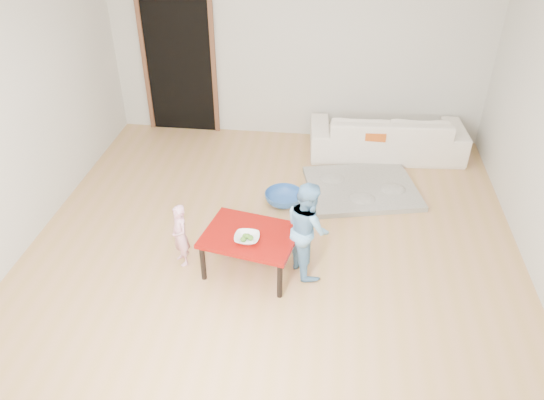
% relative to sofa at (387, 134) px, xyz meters
% --- Properties ---
extents(floor, '(5.00, 5.00, 0.01)m').
position_rel_sofa_xyz_m(floor, '(-1.24, -2.05, -0.29)').
color(floor, tan).
rests_on(floor, ground).
extents(back_wall, '(5.00, 0.02, 2.60)m').
position_rel_sofa_xyz_m(back_wall, '(-1.24, 0.45, 1.01)').
color(back_wall, beige).
rests_on(back_wall, floor).
extents(left_wall, '(0.02, 5.00, 2.60)m').
position_rel_sofa_xyz_m(left_wall, '(-3.74, -2.05, 1.01)').
color(left_wall, beige).
rests_on(left_wall, floor).
extents(doorway, '(1.02, 0.08, 2.11)m').
position_rel_sofa_xyz_m(doorway, '(-2.84, 0.43, 0.74)').
color(doorway, brown).
rests_on(doorway, back_wall).
extents(sofa, '(2.03, 0.91, 0.58)m').
position_rel_sofa_xyz_m(sofa, '(0.00, 0.00, 0.00)').
color(sofa, white).
rests_on(sofa, floor).
extents(cushion, '(0.41, 0.37, 0.11)m').
position_rel_sofa_xyz_m(cushion, '(-0.24, -0.23, 0.14)').
color(cushion, '#D35817').
rests_on(cushion, sofa).
extents(red_table, '(0.97, 0.80, 0.43)m').
position_rel_sofa_xyz_m(red_table, '(-1.41, -2.51, -0.08)').
color(red_table, maroon).
rests_on(red_table, floor).
extents(bowl, '(0.23, 0.23, 0.06)m').
position_rel_sofa_xyz_m(bowl, '(-1.42, -2.61, 0.17)').
color(bowl, white).
rests_on(bowl, red_table).
extents(broccoli, '(0.12, 0.12, 0.06)m').
position_rel_sofa_xyz_m(broccoli, '(-1.42, -2.61, 0.17)').
color(broccoli, '#2D5919').
rests_on(broccoli, red_table).
extents(child_pink, '(0.27, 0.29, 0.66)m').
position_rel_sofa_xyz_m(child_pink, '(-2.09, -2.49, 0.04)').
color(child_pink, pink).
rests_on(child_pink, floor).
extents(child_blue, '(0.54, 0.59, 0.97)m').
position_rel_sofa_xyz_m(child_blue, '(-0.88, -2.43, 0.20)').
color(child_blue, '#65ADEB').
rests_on(child_blue, floor).
extents(basin, '(0.44, 0.44, 0.14)m').
position_rel_sofa_xyz_m(basin, '(-1.21, -1.34, -0.22)').
color(basin, '#2A59A1').
rests_on(basin, floor).
extents(blanket, '(1.47, 1.31, 0.06)m').
position_rel_sofa_xyz_m(blanket, '(-0.32, -0.96, -0.26)').
color(blanket, '#ACA598').
rests_on(blanket, floor).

